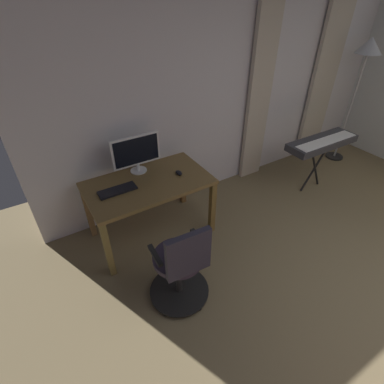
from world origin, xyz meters
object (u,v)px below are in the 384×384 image
object	(u,v)px
desk	(149,189)
computer_keyboard	(117,190)
computer_mouse	(179,173)
piano_keyboard	(322,144)
floor_lamp	(366,58)
office_chair	(181,267)
computer_monitor	(136,152)

from	to	relation	value
desk	computer_keyboard	xyz separation A→B (m)	(0.33, -0.00, 0.10)
computer_keyboard	computer_mouse	distance (m)	0.68
desk	computer_mouse	size ratio (longest dim) A/B	12.95
desk	computer_keyboard	size ratio (longest dim) A/B	3.43
piano_keyboard	floor_lamp	distance (m)	1.44
office_chair	computer_keyboard	bearing A→B (deg)	104.17
office_chair	computer_monitor	xyz separation A→B (m)	(-0.16, -1.20, 0.52)
desk	computer_keyboard	distance (m)	0.35
computer_mouse	floor_lamp	bearing A→B (deg)	-178.32
computer_monitor	computer_mouse	world-z (taller)	computer_monitor
computer_keyboard	desk	bearing A→B (deg)	179.67
computer_keyboard	computer_mouse	size ratio (longest dim) A/B	3.78
desk	computer_mouse	distance (m)	0.37
computer_mouse	piano_keyboard	bearing A→B (deg)	171.13
desk	computer_mouse	xyz separation A→B (m)	(-0.35, 0.04, 0.11)
floor_lamp	computer_keyboard	bearing A→B (deg)	0.73
desk	floor_lamp	distance (m)	3.54
computer_keyboard	floor_lamp	bearing A→B (deg)	-179.27
office_chair	computer_keyboard	xyz separation A→B (m)	(0.18, -0.95, 0.30)
office_chair	computer_monitor	world-z (taller)	computer_monitor
piano_keyboard	computer_mouse	bearing A→B (deg)	-7.91
piano_keyboard	floor_lamp	bearing A→B (deg)	-158.92
computer_mouse	piano_keyboard	distance (m)	2.00
desk	office_chair	size ratio (longest dim) A/B	1.38
computer_mouse	floor_lamp	distance (m)	3.17
computer_monitor	office_chair	bearing A→B (deg)	82.65
desk	computer_monitor	size ratio (longest dim) A/B	2.42
computer_monitor	piano_keyboard	world-z (taller)	computer_monitor
office_chair	computer_mouse	world-z (taller)	office_chair
desk	floor_lamp	xyz separation A→B (m)	(-3.41, -0.05, 0.93)
computer_monitor	floor_lamp	world-z (taller)	floor_lamp
floor_lamp	office_chair	bearing A→B (deg)	15.65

